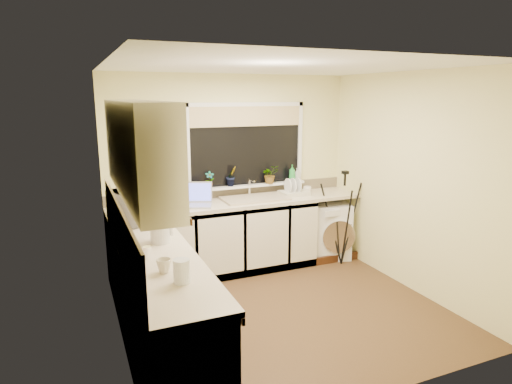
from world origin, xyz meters
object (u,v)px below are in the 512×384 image
at_px(plant_a, 210,180).
at_px(cup_left, 164,266).
at_px(plant_b, 231,176).
at_px(plant_d, 270,174).
at_px(washing_machine, 328,230).
at_px(glass_jug, 182,271).
at_px(soap_bottle_clear, 297,174).
at_px(laptop, 197,199).
at_px(soap_bottle_green, 292,173).
at_px(tripod, 343,218).
at_px(cup_back, 307,190).
at_px(dish_rack, 294,193).
at_px(steel_jar, 147,252).
at_px(microwave, 136,206).
at_px(kettle, 160,230).

distance_m(plant_a, cup_left, 2.33).
bearing_deg(plant_b, plant_d, -3.70).
relative_size(washing_machine, glass_jug, 4.42).
bearing_deg(soap_bottle_clear, plant_d, -177.69).
bearing_deg(cup_left, washing_machine, 35.63).
bearing_deg(laptop, plant_a, 61.01).
relative_size(washing_machine, soap_bottle_green, 3.34).
bearing_deg(tripod, cup_left, -162.24).
relative_size(soap_bottle_green, cup_back, 2.02).
bearing_deg(laptop, dish_rack, 22.07).
distance_m(plant_b, cup_left, 2.50).
relative_size(dish_rack, tripod, 0.29).
xyz_separation_m(plant_d, soap_bottle_green, (0.33, -0.00, -0.01)).
bearing_deg(soap_bottle_green, glass_jug, -131.84).
relative_size(steel_jar, plant_b, 0.38).
bearing_deg(soap_bottle_clear, cup_left, -136.75).
bearing_deg(washing_machine, plant_d, 179.48).
xyz_separation_m(washing_machine, dish_rack, (-0.51, 0.06, 0.55)).
distance_m(soap_bottle_clear, cup_back, 0.25).
height_order(laptop, microwave, microwave).
relative_size(steel_jar, cup_left, 0.86).
relative_size(plant_d, cup_left, 2.14).
distance_m(washing_machine, plant_a, 1.80).
distance_m(steel_jar, microwave, 1.16).
height_order(laptop, plant_d, plant_d).
xyz_separation_m(laptop, tripod, (1.84, -0.37, -0.35)).
height_order(plant_d, soap_bottle_clear, plant_d).
xyz_separation_m(plant_a, cup_left, (-1.01, -2.09, -0.20)).
bearing_deg(soap_bottle_green, kettle, -145.80).
bearing_deg(washing_machine, cup_left, -128.95).
bearing_deg(plant_b, dish_rack, -13.96).
distance_m(tripod, glass_jug, 3.12).
relative_size(tripod, cup_left, 11.11).
bearing_deg(plant_a, tripod, -19.07).
xyz_separation_m(plant_a, plant_b, (0.30, 0.03, 0.02)).
xyz_separation_m(kettle, glass_jug, (-0.03, -0.93, -0.03)).
relative_size(kettle, plant_b, 0.88).
distance_m(laptop, soap_bottle_green, 1.40).
bearing_deg(glass_jug, soap_bottle_green, 48.16).
bearing_deg(plant_b, cup_left, -121.51).
xyz_separation_m(plant_a, cup_back, (1.33, -0.11, -0.21)).
relative_size(microwave, plant_a, 2.65).
height_order(glass_jug, soap_bottle_green, soap_bottle_green).
xyz_separation_m(tripod, steel_jar, (-2.69, -1.19, 0.32)).
bearing_deg(tripod, soap_bottle_green, 117.38).
xyz_separation_m(microwave, plant_b, (1.29, 0.63, 0.12)).
relative_size(glass_jug, soap_bottle_clear, 0.99).
bearing_deg(dish_rack, cup_left, -140.11).
height_order(steel_jar, plant_d, plant_d).
distance_m(washing_machine, soap_bottle_clear, 0.88).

